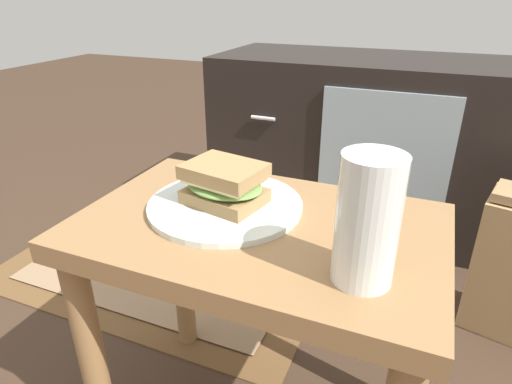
{
  "coord_description": "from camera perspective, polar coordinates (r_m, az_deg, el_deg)",
  "views": [
    {
      "loc": [
        0.22,
        -0.54,
        0.79
      ],
      "look_at": [
        -0.0,
        0.0,
        0.51
      ],
      "focal_mm": 30.48,
      "sensor_mm": 36.0,
      "label": 1
    }
  ],
  "objects": [
    {
      "name": "side_table",
      "position": [
        0.72,
        0.27,
        -10.23
      ],
      "size": [
        0.56,
        0.36,
        0.46
      ],
      "color": "olive",
      "rests_on": "ground"
    },
    {
      "name": "plate",
      "position": [
        0.71,
        -4.05,
        -1.71
      ],
      "size": [
        0.25,
        0.25,
        0.01
      ],
      "primitive_type": "cylinder",
      "color": "silver",
      "rests_on": "side_table"
    },
    {
      "name": "sandwich_front",
      "position": [
        0.69,
        -4.15,
        1.06
      ],
      "size": [
        0.15,
        0.12,
        0.07
      ],
      "color": "#9E7A4C",
      "rests_on": "plate"
    },
    {
      "name": "beer_glass",
      "position": [
        0.52,
        14.41,
        -3.82
      ],
      "size": [
        0.08,
        0.08,
        0.16
      ],
      "color": "silver",
      "rests_on": "side_table"
    },
    {
      "name": "tv_cabinet",
      "position": [
        1.59,
        13.01,
        6.47
      ],
      "size": [
        0.96,
        0.46,
        0.58
      ],
      "color": "black",
      "rests_on": "ground"
    },
    {
      "name": "area_rug",
      "position": [
        1.44,
        -10.25,
        -8.07
      ],
      "size": [
        0.96,
        0.74,
        0.01
      ],
      "color": "brown",
      "rests_on": "ground"
    }
  ]
}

